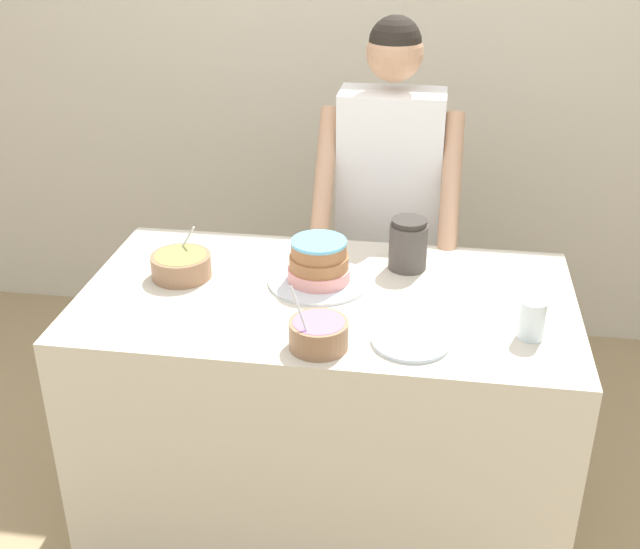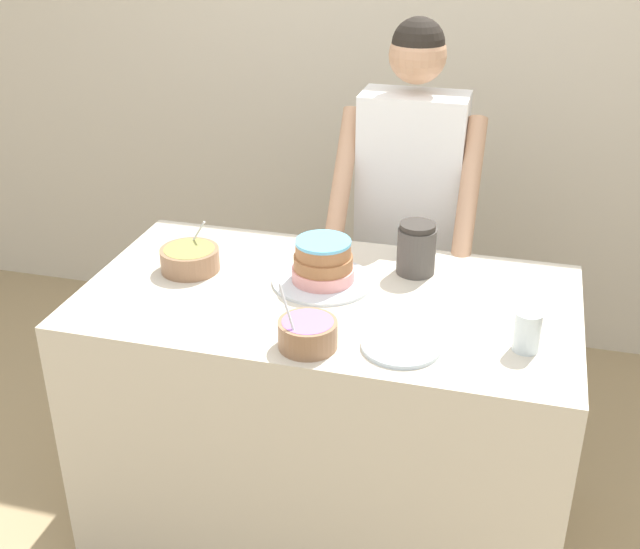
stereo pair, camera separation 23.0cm
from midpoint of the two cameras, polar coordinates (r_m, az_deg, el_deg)
name	(u,v)px [view 2 (the right image)]	position (r m, az deg, el deg)	size (l,w,h in m)	color
wall_back	(414,60)	(3.62, 8.57, 14.86)	(10.00, 0.05, 2.60)	beige
counter	(327,419)	(2.61, 3.08, -10.30)	(1.46, 0.79, 0.91)	beige
person_baker	(410,199)	(2.91, 8.66, 5.26)	(0.50, 0.44, 1.61)	#2D2D38
cake	(323,265)	(2.41, 2.95, 0.60)	(0.31, 0.31, 0.14)	silver
frosting_bowl_olive	(190,258)	(2.51, -6.68, 1.10)	(0.18, 0.18, 0.14)	#936B4C
frosting_bowl_purple	(308,333)	(2.09, 2.26, -4.25)	(0.16, 0.16, 0.19)	#936B4C
drinking_glass	(527,331)	(2.17, 17.50, -3.96)	(0.07, 0.07, 0.11)	silver
ceramic_plate	(401,346)	(2.13, 8.90, -5.16)	(0.21, 0.21, 0.01)	silver
stoneware_jar	(416,249)	(2.50, 9.50, 1.77)	(0.12, 0.12, 0.16)	#4C4742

